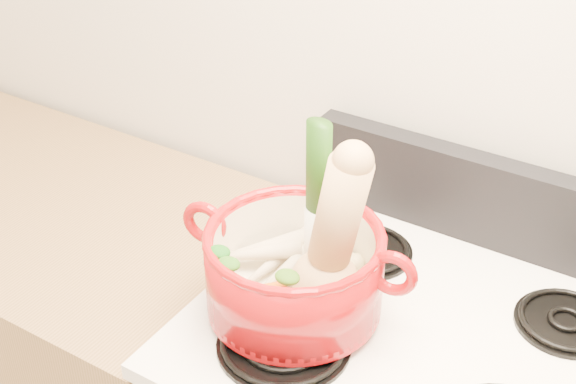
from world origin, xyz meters
The scene contains 20 objects.
wall_back centered at (0.00, 1.75, 1.30)m, with size 3.50×0.02×2.60m, color beige.
cooktop centered at (0.00, 1.40, 0.93)m, with size 0.78×0.67×0.03m, color white.
control_backsplash centered at (0.00, 1.70, 1.04)m, with size 0.76×0.05×0.18m, color black.
counter_left centered at (-1.07, 1.40, 0.45)m, with size 1.36×0.65×0.90m, color olive.
burner_front_left centered at (-0.19, 1.24, 0.96)m, with size 0.22×0.22×0.02m, color black.
burner_back_left centered at (-0.19, 1.54, 0.96)m, with size 0.17×0.17×0.02m, color black.
burner_back_right centered at (0.19, 1.54, 0.96)m, with size 0.17×0.17×0.02m, color black.
dutch_oven centered at (-0.22, 1.32, 1.04)m, with size 0.30×0.30×0.15m, color #94090C.
pot_handle_left centered at (-0.39, 1.30, 1.09)m, with size 0.08×0.08×0.02m, color #94090C.
pot_handle_right centered at (-0.05, 1.34, 1.09)m, with size 0.08×0.08×0.02m, color #94090C.
squash centered at (-0.16, 1.32, 1.15)m, with size 0.12×0.12×0.30m, color tan, non-canonical shape.
leek centered at (-0.21, 1.38, 1.16)m, with size 0.05×0.05×0.32m, color white.
ginger centered at (-0.18, 1.41, 1.02)m, with size 0.08×0.06×0.04m, color tan.
parsnip_0 centered at (-0.28, 1.36, 1.02)m, with size 0.04×0.04×0.21m, color #EFE6C2.
parsnip_1 centered at (-0.31, 1.36, 1.03)m, with size 0.04×0.04×0.21m, color beige.
parsnip_2 centered at (-0.24, 1.35, 1.04)m, with size 0.05×0.05×0.21m, color beige.
parsnip_3 centered at (-0.31, 1.33, 1.04)m, with size 0.04×0.04×0.16m, color beige.
carrot_0 centered at (-0.25, 1.27, 1.02)m, with size 0.03×0.03×0.15m, color red.
carrot_1 centered at (-0.26, 1.27, 1.02)m, with size 0.03×0.03×0.13m, color #C44B09.
carrot_2 centered at (-0.19, 1.31, 1.03)m, with size 0.03×0.03×0.17m, color #BB5409.
Camera 1 is at (0.33, 0.42, 1.88)m, focal length 50.00 mm.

